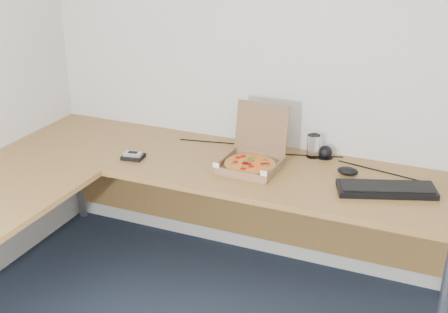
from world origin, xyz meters
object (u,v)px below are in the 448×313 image
at_px(keyboard, 386,189).
at_px(wallet, 133,157).
at_px(desk, 131,189).
at_px(drinking_glass, 313,146).
at_px(pizza_box, 251,161).

distance_m(keyboard, wallet, 1.35).
relative_size(desk, drinking_glass, 19.75).
xyz_separation_m(desk, wallet, (-0.16, 0.28, 0.04)).
bearing_deg(drinking_glass, pizza_box, -134.46).
relative_size(keyboard, wallet, 4.12).
bearing_deg(keyboard, wallet, 165.31).
relative_size(desk, keyboard, 5.36).
relative_size(desk, pizza_box, 7.20).
height_order(desk, pizza_box, pizza_box).
bearing_deg(wallet, pizza_box, 4.98).
bearing_deg(desk, keyboard, 18.82).
bearing_deg(keyboard, drinking_glass, 127.06).
xyz_separation_m(drinking_glass, keyboard, (0.44, -0.29, -0.05)).
relative_size(pizza_box, keyboard, 0.74).
distance_m(pizza_box, wallet, 0.65).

